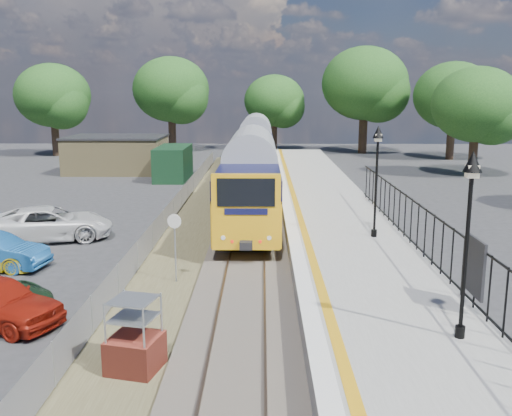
{
  "coord_description": "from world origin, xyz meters",
  "views": [
    {
      "loc": [
        0.65,
        -17.16,
        6.81
      ],
      "look_at": [
        0.36,
        6.52,
        2.0
      ],
      "focal_mm": 40.0,
      "sensor_mm": 36.0,
      "label": 1
    }
  ],
  "objects_px": {
    "train": "(254,154)",
    "speed_sign": "(175,237)",
    "car_white": "(49,224)",
    "brick_plinth": "(135,337)",
    "victorian_lamp_north": "(377,155)",
    "victorian_lamp_south": "(470,202)"
  },
  "relations": [
    {
      "from": "victorian_lamp_north",
      "to": "brick_plinth",
      "type": "relative_size",
      "value": 2.39
    },
    {
      "from": "train",
      "to": "speed_sign",
      "type": "xyz_separation_m",
      "value": [
        -2.5,
        -22.32,
        -0.61
      ]
    },
    {
      "from": "brick_plinth",
      "to": "car_white",
      "type": "bearing_deg",
      "value": 118.15
    },
    {
      "from": "victorian_lamp_south",
      "to": "train",
      "type": "bearing_deg",
      "value": 100.78
    },
    {
      "from": "victorian_lamp_south",
      "to": "train",
      "type": "xyz_separation_m",
      "value": [
        -5.5,
        28.89,
        -1.96
      ]
    },
    {
      "from": "victorian_lamp_north",
      "to": "brick_plinth",
      "type": "bearing_deg",
      "value": -127.66
    },
    {
      "from": "train",
      "to": "car_white",
      "type": "distance_m",
      "value": 18.79
    },
    {
      "from": "speed_sign",
      "to": "car_white",
      "type": "bearing_deg",
      "value": 151.17
    },
    {
      "from": "train",
      "to": "car_white",
      "type": "bearing_deg",
      "value": -119.91
    },
    {
      "from": "brick_plinth",
      "to": "victorian_lamp_north",
      "type": "bearing_deg",
      "value": 52.34
    },
    {
      "from": "train",
      "to": "brick_plinth",
      "type": "relative_size",
      "value": 21.22
    },
    {
      "from": "train",
      "to": "brick_plinth",
      "type": "distance_m",
      "value": 29.14
    },
    {
      "from": "victorian_lamp_north",
      "to": "car_white",
      "type": "bearing_deg",
      "value": 169.68
    },
    {
      "from": "train",
      "to": "speed_sign",
      "type": "height_order",
      "value": "train"
    },
    {
      "from": "victorian_lamp_south",
      "to": "brick_plinth",
      "type": "xyz_separation_m",
      "value": [
        -8.0,
        -0.11,
        -3.37
      ]
    },
    {
      "from": "victorian_lamp_south",
      "to": "car_white",
      "type": "xyz_separation_m",
      "value": [
        -14.84,
        12.66,
        -3.5
      ]
    },
    {
      "from": "train",
      "to": "car_white",
      "type": "height_order",
      "value": "train"
    },
    {
      "from": "victorian_lamp_south",
      "to": "speed_sign",
      "type": "distance_m",
      "value": 10.66
    },
    {
      "from": "victorian_lamp_north",
      "to": "speed_sign",
      "type": "distance_m",
      "value": 8.9
    },
    {
      "from": "victorian_lamp_north",
      "to": "train",
      "type": "xyz_separation_m",
      "value": [
        -5.3,
        18.89,
        -1.96
      ]
    },
    {
      "from": "victorian_lamp_south",
      "to": "train",
      "type": "height_order",
      "value": "victorian_lamp_south"
    },
    {
      "from": "brick_plinth",
      "to": "speed_sign",
      "type": "relative_size",
      "value": 0.75
    }
  ]
}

